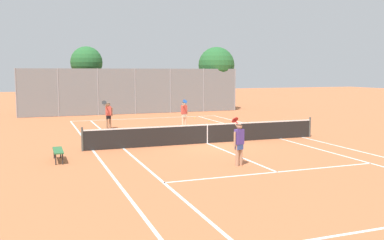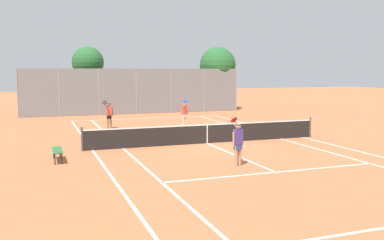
# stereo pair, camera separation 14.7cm
# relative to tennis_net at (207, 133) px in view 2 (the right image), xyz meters

# --- Properties ---
(ground_plane) EXTENTS (120.00, 120.00, 0.00)m
(ground_plane) POSITION_rel_tennis_net_xyz_m (0.00, 0.00, -0.51)
(ground_plane) COLOR #BC663D
(court_line_markings) EXTENTS (11.10, 23.90, 0.01)m
(court_line_markings) POSITION_rel_tennis_net_xyz_m (0.00, 0.00, -0.51)
(court_line_markings) COLOR silver
(court_line_markings) RESTS_ON ground
(tennis_net) EXTENTS (12.00, 0.10, 1.07)m
(tennis_net) POSITION_rel_tennis_net_xyz_m (0.00, 0.00, 0.00)
(tennis_net) COLOR #474C47
(tennis_net) RESTS_ON ground
(player_near_side) EXTENTS (0.52, 0.85, 1.77)m
(player_near_side) POSITION_rel_tennis_net_xyz_m (-0.80, -5.01, 0.42)
(player_near_side) COLOR tan
(player_near_side) RESTS_ON ground
(player_far_left) EXTENTS (0.73, 0.72, 1.77)m
(player_far_left) POSITION_rel_tennis_net_xyz_m (-3.63, 7.05, 0.42)
(player_far_left) COLOR #936B4C
(player_far_left) RESTS_ON ground
(player_far_right) EXTENTS (0.55, 0.83, 1.77)m
(player_far_right) POSITION_rel_tennis_net_xyz_m (1.01, 6.28, 0.42)
(player_far_right) COLOR beige
(player_far_right) RESTS_ON ground
(loose_tennis_ball_0) EXTENTS (0.07, 0.07, 0.07)m
(loose_tennis_ball_0) POSITION_rel_tennis_net_xyz_m (3.33, 10.53, -0.48)
(loose_tennis_ball_0) COLOR #D1DB33
(loose_tennis_ball_0) RESTS_ON ground
(loose_tennis_ball_1) EXTENTS (0.07, 0.07, 0.07)m
(loose_tennis_ball_1) POSITION_rel_tennis_net_xyz_m (3.61, 8.45, -0.48)
(loose_tennis_ball_1) COLOR #D1DB33
(loose_tennis_ball_1) RESTS_ON ground
(courtside_bench) EXTENTS (0.36, 1.50, 0.47)m
(courtside_bench) POSITION_rel_tennis_net_xyz_m (-7.07, -1.85, -0.10)
(courtside_bench) COLOR #2D6638
(courtside_bench) RESTS_ON ground
(back_fence) EXTENTS (18.30, 0.08, 3.74)m
(back_fence) POSITION_rel_tennis_net_xyz_m (0.00, 15.55, 1.36)
(back_fence) COLOR gray
(back_fence) RESTS_ON ground
(tree_behind_left) EXTENTS (2.72, 2.72, 5.63)m
(tree_behind_left) POSITION_rel_tennis_net_xyz_m (-3.43, 18.70, 3.68)
(tree_behind_left) COLOR brown
(tree_behind_left) RESTS_ON ground
(tree_behind_right) EXTENTS (3.31, 3.31, 5.71)m
(tree_behind_right) POSITION_rel_tennis_net_xyz_m (8.02, 17.06, 3.43)
(tree_behind_right) COLOR brown
(tree_behind_right) RESTS_ON ground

